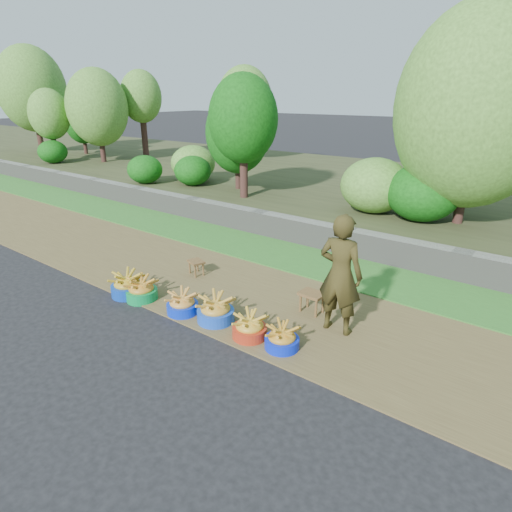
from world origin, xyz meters
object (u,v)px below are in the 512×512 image
Objects in this scene: basin_b at (142,290)px; basin_f at (282,339)px; basin_d at (216,311)px; basin_e at (250,328)px; basin_a at (127,285)px; vendor_woman at (340,275)px; stool_left at (196,264)px; basin_c at (182,304)px; stool_right at (312,297)px.

basin_f is at bearing 4.16° from basin_b.
basin_b is 1.44m from basin_d.
basin_e is at bearing 3.96° from basin_b.
basin_e is at bearing -175.04° from basin_f.
basin_a is 1.17× the size of basin_f.
basin_f is 1.16m from vendor_woman.
basin_f is at bearing -22.07° from stool_left.
basin_c is 1.46m from stool_left.
basin_c is 1.74m from basin_f.
stool_right is at bearing 37.89° from basin_c.
basin_f is 1.11m from stool_right.
basin_d is at bearing 7.44° from basin_a.
basin_d reaches higher than stool_right.
stool_right reaches higher than basin_f.
basin_b is 1.10× the size of basin_f.
basin_c is at bearing 5.15° from basin_a.
basin_c is (0.86, 0.07, -0.01)m from basin_b.
basin_a is 3.02m from stool_right.
basin_a is 1.11× the size of basin_e.
basin_d reaches higher than basin_c.
basin_b is at bearing -175.19° from basin_c.
basin_d reaches higher than basin_a.
basin_d is at bearing -36.16° from stool_left.
vendor_woman is at bearing -4.04° from stool_left.
basin_d is 1.45m from stool_right.
vendor_woman is (0.85, 0.89, 0.70)m from basin_e.
stool_right is (-0.19, 1.08, 0.12)m from basin_f.
vendor_woman is at bearing 28.98° from basin_d.
basin_a is 1.77m from basin_d.
basin_c is 1.00× the size of basin_e.
basin_f is (2.60, 0.19, -0.02)m from basin_b.
basin_b is 0.87m from basin_c.
stool_right is at bearing 100.11° from basin_f.
basin_b is 3.20m from vendor_woman.
basin_f is (0.50, 0.04, -0.01)m from basin_e.
stool_left is (0.32, 1.28, 0.06)m from basin_a.
basin_f is (1.17, -0.01, -0.03)m from basin_d.
basin_d is 1.20× the size of basin_f.
basin_c is 0.28× the size of vendor_woman.
basin_a is at bearing 15.30° from vendor_woman.
vendor_woman is at bearing 24.78° from basin_c.
basin_c reaches higher than stool_right.
basin_c is 1.24m from basin_e.
basin_b is 2.60m from basin_f.
basin_a is 1.19m from basin_c.
basin_f is at bearing 4.37° from basin_a.
basin_b is (0.32, 0.03, -0.01)m from basin_a.
basin_a is at bearing -174.85° from basin_c.
stool_right is (0.97, 1.08, 0.09)m from basin_d.
stool_left is at bearing 143.84° from basin_d.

